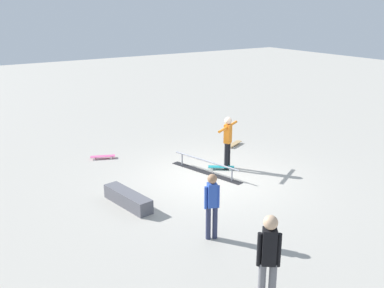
{
  "coord_description": "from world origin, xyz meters",
  "views": [
    {
      "loc": [
        -9.76,
        7.15,
        4.88
      ],
      "look_at": [
        0.47,
        0.44,
        1.0
      ],
      "focal_mm": 41.33,
      "sensor_mm": 36.0,
      "label": 1
    }
  ],
  "objects_px": {
    "skater_main": "(228,139)",
    "bystander_black_shirt": "(269,258)",
    "grind_rail": "(206,167)",
    "skate_ledge": "(128,199)",
    "skateboard_main": "(221,167)",
    "loose_skateboard_pink": "(103,156)",
    "bystander_blue_shirt": "(212,203)",
    "loose_skateboard_natural": "(235,144)"
  },
  "relations": [
    {
      "from": "skater_main",
      "to": "bystander_black_shirt",
      "type": "height_order",
      "value": "bystander_black_shirt"
    },
    {
      "from": "grind_rail",
      "to": "skate_ledge",
      "type": "xyz_separation_m",
      "value": [
        -0.78,
        2.96,
        0.0
      ]
    },
    {
      "from": "skate_ledge",
      "to": "skateboard_main",
      "type": "bearing_deg",
      "value": -77.95
    },
    {
      "from": "grind_rail",
      "to": "skater_main",
      "type": "height_order",
      "value": "skater_main"
    },
    {
      "from": "loose_skateboard_pink",
      "to": "bystander_black_shirt",
      "type": "bearing_deg",
      "value": 108.11
    },
    {
      "from": "skater_main",
      "to": "bystander_blue_shirt",
      "type": "xyz_separation_m",
      "value": [
        -3.24,
        2.92,
        -0.11
      ]
    },
    {
      "from": "skate_ledge",
      "to": "loose_skateboard_natural",
      "type": "distance_m",
      "value": 5.89
    },
    {
      "from": "skater_main",
      "to": "bystander_black_shirt",
      "type": "xyz_separation_m",
      "value": [
        -5.65,
        3.53,
        0.03
      ]
    },
    {
      "from": "skateboard_main",
      "to": "bystander_blue_shirt",
      "type": "distance_m",
      "value": 4.32
    },
    {
      "from": "grind_rail",
      "to": "skater_main",
      "type": "distance_m",
      "value": 1.09
    },
    {
      "from": "skate_ledge",
      "to": "loose_skateboard_pink",
      "type": "height_order",
      "value": "skate_ledge"
    },
    {
      "from": "bystander_black_shirt",
      "to": "grind_rail",
      "type": "bearing_deg",
      "value": 100.95
    },
    {
      "from": "bystander_black_shirt",
      "to": "skater_main",
      "type": "bearing_deg",
      "value": 94.79
    },
    {
      "from": "bystander_blue_shirt",
      "to": "loose_skateboard_natural",
      "type": "distance_m",
      "value": 6.77
    },
    {
      "from": "loose_skateboard_pink",
      "to": "skate_ledge",
      "type": "bearing_deg",
      "value": 99.62
    },
    {
      "from": "skate_ledge",
      "to": "bystander_black_shirt",
      "type": "relative_size",
      "value": 0.95
    },
    {
      "from": "skater_main",
      "to": "loose_skateboard_natural",
      "type": "xyz_separation_m",
      "value": [
        1.7,
        -1.65,
        -0.88
      ]
    },
    {
      "from": "bystander_blue_shirt",
      "to": "skater_main",
      "type": "bearing_deg",
      "value": 68.67
    },
    {
      "from": "grind_rail",
      "to": "loose_skateboard_pink",
      "type": "bearing_deg",
      "value": 21.46
    },
    {
      "from": "skateboard_main",
      "to": "bystander_black_shirt",
      "type": "height_order",
      "value": "bystander_black_shirt"
    },
    {
      "from": "loose_skateboard_pink",
      "to": "grind_rail",
      "type": "bearing_deg",
      "value": 148.33
    },
    {
      "from": "grind_rail",
      "to": "bystander_blue_shirt",
      "type": "bearing_deg",
      "value": 132.37
    },
    {
      "from": "bystander_blue_shirt",
      "to": "bystander_black_shirt",
      "type": "height_order",
      "value": "bystander_black_shirt"
    },
    {
      "from": "grind_rail",
      "to": "skateboard_main",
      "type": "relative_size",
      "value": 3.44
    },
    {
      "from": "loose_skateboard_natural",
      "to": "grind_rail",
      "type": "bearing_deg",
      "value": -169.95
    },
    {
      "from": "skater_main",
      "to": "bystander_blue_shirt",
      "type": "bearing_deg",
      "value": -161.2
    },
    {
      "from": "bystander_blue_shirt",
      "to": "loose_skateboard_pink",
      "type": "height_order",
      "value": "bystander_blue_shirt"
    },
    {
      "from": "bystander_black_shirt",
      "to": "skateboard_main",
      "type": "bearing_deg",
      "value": 96.43
    },
    {
      "from": "skater_main",
      "to": "grind_rail",
      "type": "bearing_deg",
      "value": 146.76
    },
    {
      "from": "skate_ledge",
      "to": "skateboard_main",
      "type": "xyz_separation_m",
      "value": [
        0.75,
        -3.52,
        -0.11
      ]
    },
    {
      "from": "skate_ledge",
      "to": "skater_main",
      "type": "height_order",
      "value": "skater_main"
    },
    {
      "from": "skateboard_main",
      "to": "loose_skateboard_pink",
      "type": "xyz_separation_m",
      "value": [
        2.95,
        2.68,
        0.0
      ]
    },
    {
      "from": "grind_rail",
      "to": "bystander_blue_shirt",
      "type": "distance_m",
      "value": 3.99
    },
    {
      "from": "bystander_black_shirt",
      "to": "loose_skateboard_pink",
      "type": "xyz_separation_m",
      "value": [
        8.63,
        -0.65,
        -0.91
      ]
    },
    {
      "from": "skater_main",
      "to": "loose_skateboard_pink",
      "type": "height_order",
      "value": "skater_main"
    },
    {
      "from": "skate_ledge",
      "to": "skateboard_main",
      "type": "distance_m",
      "value": 3.6
    },
    {
      "from": "skate_ledge",
      "to": "skater_main",
      "type": "relative_size",
      "value": 1.0
    },
    {
      "from": "skateboard_main",
      "to": "loose_skateboard_natural",
      "type": "relative_size",
      "value": 0.93
    },
    {
      "from": "bystander_black_shirt",
      "to": "loose_skateboard_natural",
      "type": "distance_m",
      "value": 9.03
    },
    {
      "from": "bystander_blue_shirt",
      "to": "loose_skateboard_natural",
      "type": "bearing_deg",
      "value": 67.93
    },
    {
      "from": "skate_ledge",
      "to": "bystander_blue_shirt",
      "type": "relative_size",
      "value": 1.1
    },
    {
      "from": "skateboard_main",
      "to": "loose_skateboard_pink",
      "type": "bearing_deg",
      "value": -10.5
    }
  ]
}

